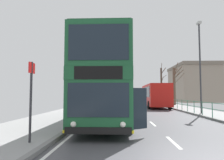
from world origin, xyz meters
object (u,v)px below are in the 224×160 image
object	(u,v)px
background_building_00	(192,84)
street_lamp_far_side	(200,60)
bus_stop_sign_near	(31,92)
double_decker_bus_main	(107,84)
bare_tree_far_01	(161,85)
background_bus_far_lane	(155,95)
bare_tree_far_00	(175,85)

from	to	relation	value
background_building_00	street_lamp_far_side	bearing A→B (deg)	-107.44
bus_stop_sign_near	street_lamp_far_side	size ratio (longest dim) A/B	0.34
street_lamp_far_side	double_decker_bus_main	bearing A→B (deg)	-143.04
background_building_00	bare_tree_far_01	bearing A→B (deg)	-127.07
bare_tree_far_01	background_bus_far_lane	bearing A→B (deg)	-105.82
bare_tree_far_00	background_building_00	xyz separation A→B (m)	(8.84, 18.30, 1.12)
street_lamp_far_side	background_building_00	world-z (taller)	background_building_00
bare_tree_far_00	background_building_00	size ratio (longest dim) A/B	0.43
background_bus_far_lane	bare_tree_far_00	bearing A→B (deg)	49.84
bare_tree_far_00	double_decker_bus_main	bearing A→B (deg)	-114.18
bus_stop_sign_near	street_lamp_far_side	bearing A→B (deg)	49.24
background_building_00	double_decker_bus_main	bearing A→B (deg)	-114.95
background_bus_far_lane	bus_stop_sign_near	world-z (taller)	background_bus_far_lane
bus_stop_sign_near	bare_tree_far_01	distance (m)	33.04
bus_stop_sign_near	street_lamp_far_side	world-z (taller)	street_lamp_far_side
double_decker_bus_main	background_bus_far_lane	distance (m)	16.85
background_bus_far_lane	bare_tree_far_00	world-z (taller)	bare_tree_far_00
double_decker_bus_main	bus_stop_sign_near	world-z (taller)	double_decker_bus_main
bus_stop_sign_near	background_bus_far_lane	bearing A→B (deg)	70.63
street_lamp_far_side	bare_tree_far_01	distance (m)	19.95
bus_stop_sign_near	street_lamp_far_side	xyz separation A→B (m)	(9.85, 11.42, 2.93)
double_decker_bus_main	street_lamp_far_side	bearing A→B (deg)	36.96
street_lamp_far_side	bare_tree_far_00	world-z (taller)	street_lamp_far_side
double_decker_bus_main	background_bus_far_lane	xyz separation A→B (m)	(5.40, 15.95, -0.72)
bare_tree_far_01	street_lamp_far_side	bearing A→B (deg)	-91.45
bare_tree_far_01	background_building_00	size ratio (longest dim) A/B	0.48
double_decker_bus_main	street_lamp_far_side	distance (m)	9.86
bus_stop_sign_near	bare_tree_far_01	size ratio (longest dim) A/B	0.37
bare_tree_far_00	background_bus_far_lane	bearing A→B (deg)	-130.16
background_bus_far_lane	background_building_00	distance (m)	26.14
street_lamp_far_side	background_building_00	bearing A→B (deg)	72.56
bare_tree_far_01	background_building_00	distance (m)	16.35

